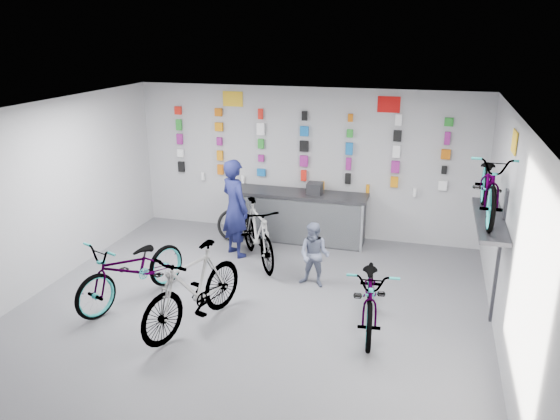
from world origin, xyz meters
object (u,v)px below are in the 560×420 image
(bike_right, at_px, (371,293))
(bike_service, at_px, (258,233))
(counter, at_px, (299,217))
(customer, at_px, (314,255))
(clerk, at_px, (235,208))
(bike_left, at_px, (133,269))
(bike_center, at_px, (193,288))

(bike_right, relative_size, bike_service, 1.04)
(counter, xyz_separation_m, bike_service, (-0.45, -1.26, 0.08))
(bike_right, relative_size, customer, 1.80)
(clerk, bearing_deg, bike_left, 103.92)
(bike_right, height_order, bike_service, bike_service)
(counter, height_order, bike_left, bike_left)
(bike_left, xyz_separation_m, customer, (2.58, 1.29, 0.00))
(bike_center, height_order, bike_right, bike_center)
(bike_center, relative_size, clerk, 1.08)
(bike_right, bearing_deg, clerk, 138.61)
(counter, height_order, customer, customer)
(bike_right, height_order, clerk, clerk)
(bike_left, relative_size, bike_center, 1.03)
(bike_right, distance_m, bike_service, 2.81)
(bike_left, bearing_deg, bike_service, 74.87)
(counter, bearing_deg, bike_center, -99.63)
(counter, xyz_separation_m, bike_center, (-0.62, -3.66, 0.11))
(counter, distance_m, bike_right, 3.46)
(bike_left, xyz_separation_m, bike_right, (3.64, 0.26, -0.02))
(bike_service, bearing_deg, counter, 35.91)
(bike_right, xyz_separation_m, customer, (-1.05, 1.03, 0.03))
(bike_service, bearing_deg, clerk, 121.52)
(clerk, bearing_deg, bike_right, -178.95)
(counter, xyz_separation_m, customer, (0.74, -1.92, 0.06))
(bike_center, distance_m, bike_service, 2.40)
(bike_right, xyz_separation_m, bike_service, (-2.24, 1.70, 0.05))
(bike_service, bearing_deg, customer, -63.48)
(bike_left, xyz_separation_m, bike_service, (1.39, 1.95, 0.03))
(clerk, distance_m, customer, 1.96)
(bike_left, distance_m, bike_center, 1.30)
(bike_right, bearing_deg, bike_center, -170.29)
(bike_service, bearing_deg, bike_center, -128.43)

